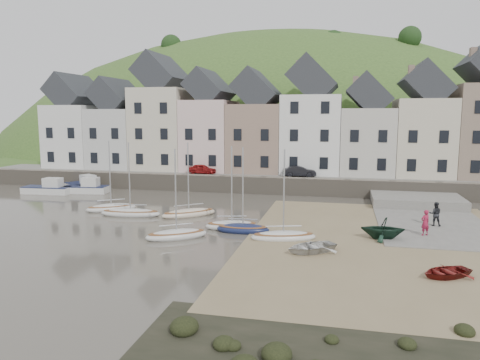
% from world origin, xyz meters
% --- Properties ---
extents(ground, '(160.00, 160.00, 0.00)m').
position_xyz_m(ground, '(0.00, 0.00, 0.00)').
color(ground, '#4C473C').
rests_on(ground, ground).
extents(quay_land, '(90.00, 30.00, 1.50)m').
position_xyz_m(quay_land, '(0.00, 32.00, 0.75)').
color(quay_land, '#365522').
rests_on(quay_land, ground).
extents(quay_street, '(70.00, 7.00, 0.10)m').
position_xyz_m(quay_street, '(0.00, 20.50, 1.55)').
color(quay_street, slate).
rests_on(quay_street, quay_land).
extents(seawall, '(70.00, 1.20, 1.80)m').
position_xyz_m(seawall, '(0.00, 17.00, 0.90)').
color(seawall, slate).
rests_on(seawall, ground).
extents(beach, '(18.00, 26.00, 0.06)m').
position_xyz_m(beach, '(11.00, 0.00, 0.03)').
color(beach, '#7E6C4D').
rests_on(beach, ground).
extents(slipway, '(8.00, 18.00, 0.12)m').
position_xyz_m(slipway, '(15.00, 8.00, 0.06)').
color(slipway, slate).
rests_on(slipway, ground).
extents(hillside, '(134.40, 84.00, 84.00)m').
position_xyz_m(hillside, '(-5.00, 60.00, -17.99)').
color(hillside, '#365522').
rests_on(hillside, ground).
extents(townhouse_terrace, '(61.05, 8.00, 13.93)m').
position_xyz_m(townhouse_terrace, '(1.76, 24.00, 7.32)').
color(townhouse_terrace, silver).
rests_on(townhouse_terrace, quay_land).
extents(sailboat_0, '(5.22, 2.07, 6.32)m').
position_xyz_m(sailboat_0, '(-8.87, 3.90, 0.26)').
color(sailboat_0, silver).
rests_on(sailboat_0, ground).
extents(sailboat_1, '(4.33, 3.75, 6.32)m').
position_xyz_m(sailboat_1, '(-11.48, 5.48, 0.26)').
color(sailboat_1, silver).
rests_on(sailboat_1, ground).
extents(sailboat_2, '(4.56, 4.18, 6.32)m').
position_xyz_m(sailboat_2, '(-4.10, 4.88, 0.26)').
color(sailboat_2, beige).
rests_on(sailboat_2, ground).
extents(sailboat_3, '(4.15, 2.42, 6.32)m').
position_xyz_m(sailboat_3, '(0.40, 1.54, 0.27)').
color(sailboat_3, silver).
rests_on(sailboat_3, ground).
extents(sailboat_4, '(4.38, 3.62, 6.32)m').
position_xyz_m(sailboat_4, '(-2.65, -1.83, 0.26)').
color(sailboat_4, silver).
rests_on(sailboat_4, ground).
extents(sailboat_5, '(3.90, 1.74, 6.32)m').
position_xyz_m(sailboat_5, '(1.40, 0.78, 0.27)').
color(sailboat_5, '#161E45').
rests_on(sailboat_5, ground).
extents(sailboat_6, '(4.65, 2.67, 6.32)m').
position_xyz_m(sailboat_6, '(4.50, -0.64, 0.26)').
color(sailboat_6, silver).
rests_on(sailboat_6, ground).
extents(motorboat_0, '(4.92, 2.35, 1.70)m').
position_xyz_m(motorboat_0, '(-18.53, 13.19, 0.58)').
color(motorboat_0, silver).
rests_on(motorboat_0, ground).
extents(motorboat_1, '(5.29, 2.02, 1.70)m').
position_xyz_m(motorboat_1, '(-22.30, 11.93, 0.58)').
color(motorboat_1, silver).
rests_on(motorboat_1, ground).
extents(motorboat_2, '(4.96, 3.87, 1.70)m').
position_xyz_m(motorboat_2, '(-19.87, 14.68, 0.58)').
color(motorboat_2, silver).
rests_on(motorboat_2, ground).
extents(rowboat_white, '(4.00, 3.84, 0.67)m').
position_xyz_m(rowboat_white, '(6.50, -3.19, 0.40)').
color(rowboat_white, silver).
rests_on(rowboat_white, beach).
extents(rowboat_green, '(2.94, 2.57, 1.50)m').
position_xyz_m(rowboat_green, '(10.99, 0.85, 0.81)').
color(rowboat_green, '#152F21').
rests_on(rowboat_green, beach).
extents(rowboat_red, '(3.36, 3.10, 0.57)m').
position_xyz_m(rowboat_red, '(13.60, -6.00, 0.34)').
color(rowboat_red, maroon).
rests_on(rowboat_red, beach).
extents(person_red, '(0.78, 0.70, 1.78)m').
position_xyz_m(person_red, '(13.89, 2.26, 1.01)').
color(person_red, maroon).
rests_on(person_red, slipway).
extents(person_dark, '(0.92, 0.75, 1.79)m').
position_xyz_m(person_dark, '(15.09, 5.36, 1.02)').
color(person_dark, '#212327').
rests_on(person_dark, slipway).
extents(car_left, '(3.41, 1.72, 1.11)m').
position_xyz_m(car_left, '(-7.55, 19.50, 2.16)').
color(car_left, maroon).
rests_on(car_left, quay_street).
extents(car_right, '(3.72, 1.75, 1.18)m').
position_xyz_m(car_right, '(3.63, 19.50, 2.19)').
color(car_right, black).
rests_on(car_right, quay_street).
extents(shore_rocks, '(14.00, 6.02, 0.73)m').
position_xyz_m(shore_rocks, '(7.40, -15.40, 0.12)').
color(shore_rocks, black).
rests_on(shore_rocks, ground).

